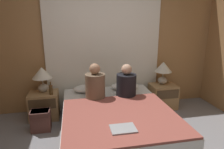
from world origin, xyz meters
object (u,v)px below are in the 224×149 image
object	(u,v)px
person_left_in_bed	(95,85)
backpack_on_floor	(41,119)
nightstand_left	(44,105)
lamp_right	(163,69)
bed	(116,121)
pillow_left	(88,88)
pillow_right	(125,86)
nightstand_right	(163,96)
laptop_on_bed	(123,129)
person_right_in_bed	(126,84)
lamp_left	(42,75)
beer_bottle_on_left_stand	(51,89)

from	to	relation	value
person_left_in_bed	backpack_on_floor	distance (m)	1.05
nightstand_left	lamp_right	xyz separation A→B (m)	(2.34, 0.07, 0.55)
bed	person_left_in_bed	distance (m)	0.71
nightstand_left	pillow_left	distance (m)	0.85
pillow_right	nightstand_right	bearing A→B (deg)	-0.80
nightstand_left	bed	bearing A→B (deg)	-34.76
pillow_right	lamp_right	bearing A→B (deg)	4.03
nightstand_left	laptop_on_bed	size ratio (longest dim) A/B	1.67
lamp_right	backpack_on_floor	distance (m)	2.48
bed	person_left_in_bed	size ratio (longest dim) A/B	3.39
pillow_right	pillow_left	bearing A→B (deg)	180.00
nightstand_right	person_right_in_bed	xyz separation A→B (m)	(-0.89, -0.37, 0.44)
pillow_left	pillow_right	distance (m)	0.72
lamp_left	pillow_right	size ratio (longest dim) A/B	0.85
nightstand_right	person_left_in_bed	size ratio (longest dim) A/B	0.84
nightstand_left	lamp_left	world-z (taller)	lamp_left
nightstand_left	laptop_on_bed	bearing A→B (deg)	-53.19
pillow_left	backpack_on_floor	size ratio (longest dim) A/B	1.53
pillow_left	person_right_in_bed	size ratio (longest dim) A/B	0.93
backpack_on_floor	lamp_right	bearing A→B (deg)	12.55
bed	nightstand_right	xyz separation A→B (m)	(1.17, 0.81, 0.02)
lamp_right	lamp_left	bearing A→B (deg)	180.00
laptop_on_bed	lamp_right	bearing A→B (deg)	51.56
beer_bottle_on_left_stand	backpack_on_floor	bearing A→B (deg)	-114.43
person_right_in_bed	pillow_left	bearing A→B (deg)	149.53
pillow_right	laptop_on_bed	size ratio (longest dim) A/B	1.75
pillow_right	person_right_in_bed	size ratio (longest dim) A/B	0.93
lamp_left	lamp_right	bearing A→B (deg)	0.00
pillow_left	backpack_on_floor	world-z (taller)	pillow_left
lamp_left	person_left_in_bed	bearing A→B (deg)	-25.65
nightstand_left	nightstand_right	xyz separation A→B (m)	(2.34, 0.00, 0.00)
nightstand_left	beer_bottle_on_left_stand	world-z (taller)	beer_bottle_on_left_stand
nightstand_right	backpack_on_floor	distance (m)	2.39
pillow_right	backpack_on_floor	distance (m)	1.64
nightstand_left	beer_bottle_on_left_stand	bearing A→B (deg)	-34.12
nightstand_left	beer_bottle_on_left_stand	size ratio (longest dim) A/B	2.22
person_right_in_bed	laptop_on_bed	bearing A→B (deg)	-107.07
bed	laptop_on_bed	bearing A→B (deg)	-95.18
person_left_in_bed	beer_bottle_on_left_stand	bearing A→B (deg)	160.74
nightstand_right	pillow_left	bearing A→B (deg)	179.58
person_right_in_bed	backpack_on_floor	bearing A→B (deg)	-176.58
pillow_right	beer_bottle_on_left_stand	bearing A→B (deg)	-175.23
person_left_in_bed	person_right_in_bed	xyz separation A→B (m)	(0.55, 0.00, -0.02)
lamp_left	laptop_on_bed	bearing A→B (deg)	-54.42
nightstand_left	lamp_left	bearing A→B (deg)	90.00
bed	lamp_left	size ratio (longest dim) A/B	4.51
pillow_right	backpack_on_floor	xyz separation A→B (m)	(-1.54, -0.47, -0.31)
person_right_in_bed	beer_bottle_on_left_stand	xyz separation A→B (m)	(-1.30, 0.26, -0.11)
pillow_left	laptop_on_bed	distance (m)	1.52
person_left_in_bed	person_right_in_bed	world-z (taller)	person_left_in_bed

